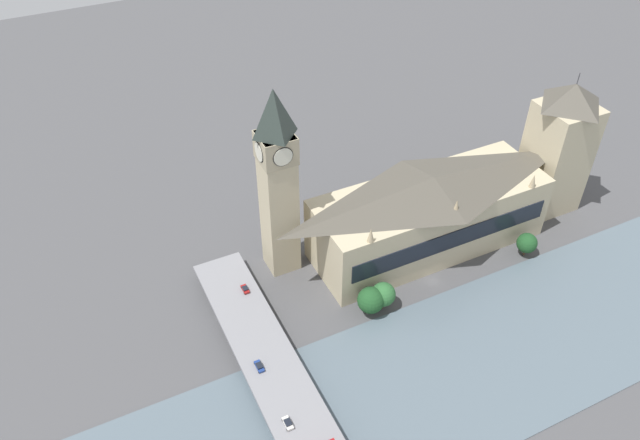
% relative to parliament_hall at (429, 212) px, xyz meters
% --- Properties ---
extents(ground_plane, '(600.00, 600.00, 0.00)m').
position_rel_parliament_hall_xyz_m(ground_plane, '(-16.95, 8.00, -14.58)').
color(ground_plane, '#4C4C4F').
extents(river_water, '(53.48, 360.00, 0.30)m').
position_rel_parliament_hall_xyz_m(river_water, '(-49.69, 8.00, -14.43)').
color(river_water, slate).
rests_on(river_water, ground_plane).
extents(parliament_hall, '(28.37, 81.83, 29.32)m').
position_rel_parliament_hall_xyz_m(parliament_hall, '(0.00, 0.00, 0.00)').
color(parliament_hall, '#C1B28E').
rests_on(parliament_hall, ground_plane).
extents(clock_tower, '(11.22, 11.22, 67.18)m').
position_rel_parliament_hall_xyz_m(clock_tower, '(13.07, 49.94, 21.30)').
color(clock_tower, '#C1B28E').
rests_on(clock_tower, ground_plane).
extents(victoria_tower, '(18.54, 18.54, 54.74)m').
position_rel_parliament_hall_xyz_m(victoria_tower, '(0.06, -54.19, 10.79)').
color(victoria_tower, '#C1B28E').
rests_on(victoria_tower, ground_plane).
extents(road_bridge, '(138.97, 16.10, 5.15)m').
position_rel_parliament_hall_xyz_m(road_bridge, '(-49.69, 71.01, -10.43)').
color(road_bridge, slate).
rests_on(road_bridge, ground_plane).
extents(car_northbound_lead, '(3.92, 1.80, 1.24)m').
position_rel_parliament_hall_xyz_m(car_northbound_lead, '(1.97, 67.32, -8.80)').
color(car_northbound_lead, maroon).
rests_on(car_northbound_lead, road_bridge).
extents(car_northbound_mid, '(4.23, 1.83, 1.27)m').
position_rel_parliament_hall_xyz_m(car_northbound_mid, '(-27.83, 74.37, -8.80)').
color(car_northbound_mid, navy).
rests_on(car_northbound_mid, road_bridge).
extents(car_northbound_tail, '(4.12, 1.88, 1.42)m').
position_rel_parliament_hall_xyz_m(car_northbound_tail, '(-47.83, 74.40, -8.72)').
color(car_northbound_tail, silver).
rests_on(car_northbound_tail, road_bridge).
extents(tree_embankment_near, '(8.60, 8.60, 10.42)m').
position_rel_parliament_hall_xyz_m(tree_embankment_near, '(-20.06, 33.93, -8.47)').
color(tree_embankment_near, brown).
rests_on(tree_embankment_near, ground_plane).
extents(tree_embankment_mid, '(7.11, 7.11, 9.12)m').
position_rel_parliament_hall_xyz_m(tree_embankment_mid, '(-20.09, -28.06, -9.03)').
color(tree_embankment_mid, brown).
rests_on(tree_embankment_mid, ground_plane).
extents(tree_embankment_far, '(7.84, 7.84, 10.24)m').
position_rel_parliament_hall_xyz_m(tree_embankment_far, '(-19.75, 29.25, -8.28)').
color(tree_embankment_far, brown).
rests_on(tree_embankment_far, ground_plane).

